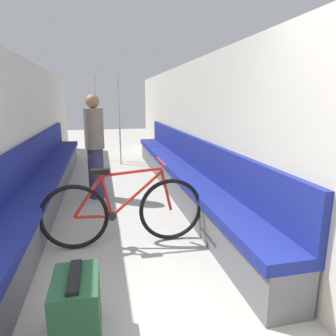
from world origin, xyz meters
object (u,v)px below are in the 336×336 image
object	(u,v)px
bicycle	(124,211)
bench_seat_row_left	(46,180)
bench_seat_row_right	(180,173)
luggage_bag	(77,309)
grab_pole_near	(97,120)
passenger_standing	(95,146)
grab_pole_far	(120,121)

from	to	relation	value
bicycle	bench_seat_row_left	bearing A→B (deg)	132.11
bench_seat_row_right	luggage_bag	world-z (taller)	bench_seat_row_right
bench_seat_row_right	bicycle	bearing A→B (deg)	-121.78
bench_seat_row_left	grab_pole_near	bearing A→B (deg)	76.28
bicycle	luggage_bag	distance (m)	1.37
grab_pole_near	passenger_standing	xyz separation A→B (m)	(-0.01, -3.21, -0.20)
grab_pole_near	bench_seat_row_right	bearing A→B (deg)	-66.33
bench_seat_row_right	grab_pole_near	bearing A→B (deg)	113.67
bench_seat_row_left	bicycle	size ratio (longest dim) A/B	3.69
bicycle	grab_pole_far	size ratio (longest dim) A/B	0.82
grab_pole_near	luggage_bag	distance (m)	6.29
bench_seat_row_left	bench_seat_row_right	world-z (taller)	same
luggage_bag	grab_pole_far	bearing A→B (deg)	83.36
bench_seat_row_left	luggage_bag	world-z (taller)	bench_seat_row_left
grab_pole_far	luggage_bag	bearing A→B (deg)	-96.64
bicycle	passenger_standing	world-z (taller)	passenger_standing
grab_pole_near	grab_pole_far	size ratio (longest dim) A/B	1.00
bench_seat_row_right	grab_pole_near	world-z (taller)	grab_pole_near
bench_seat_row_left	bench_seat_row_right	bearing A→B (deg)	0.00
bicycle	passenger_standing	bearing A→B (deg)	110.74
bicycle	passenger_standing	distance (m)	1.81
bicycle	grab_pole_far	xyz separation A→B (m)	(0.23, 4.23, 0.67)
bench_seat_row_left	luggage_bag	size ratio (longest dim) A/B	13.41
grab_pole_far	grab_pole_near	bearing A→B (deg)	127.42
bench_seat_row_left	bicycle	bearing A→B (deg)	-58.35
bench_seat_row_right	bicycle	distance (m)	2.07
passenger_standing	grab_pole_near	bearing A→B (deg)	171.85
bench_seat_row_left	passenger_standing	distance (m)	0.93
grab_pole_near	bench_seat_row_left	bearing A→B (deg)	-103.72
luggage_bag	passenger_standing	bearing A→B (deg)	88.17
bench_seat_row_left	grab_pole_far	distance (m)	2.89
grab_pole_near	passenger_standing	bearing A→B (deg)	-90.11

